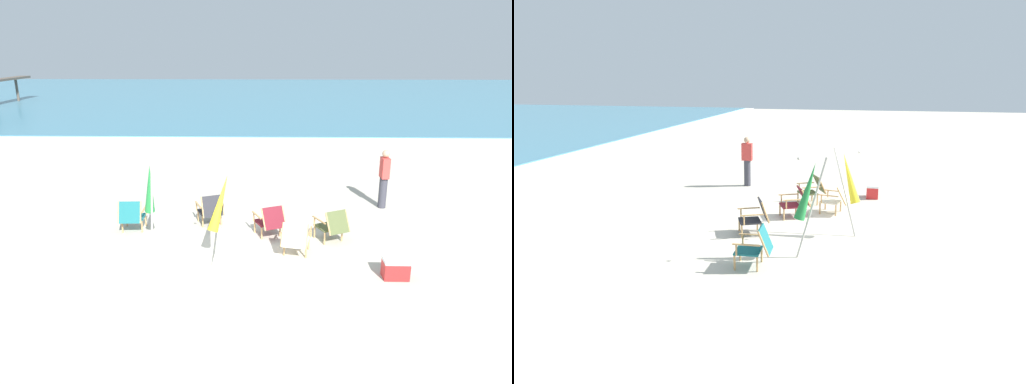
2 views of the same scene
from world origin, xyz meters
TOP-DOWN VIEW (x-y plane):
  - ground_plane at (0.00, 0.00)m, footprint 80.00×80.00m
  - beach_chair_far_center at (2.31, 0.54)m, footprint 0.83×0.91m
  - beach_chair_back_left at (-2.42, 1.04)m, footprint 0.62×0.73m
  - beach_chair_back_right at (-0.58, 1.50)m, footprint 0.79×0.84m
  - beach_chair_front_left at (1.43, -0.20)m, footprint 0.72×0.86m
  - beach_chair_front_right at (0.90, 0.79)m, footprint 0.82×0.91m
  - umbrella_furled_green at (-1.71, 0.17)m, footprint 0.43×0.66m
  - umbrella_furled_yellow at (-0.11, -0.56)m, footprint 0.68×0.73m
  - person_near_chairs at (4.02, 2.94)m, footprint 0.22×0.35m
  - cooler_box at (3.31, -1.14)m, footprint 0.49×0.35m

SIDE VIEW (x-z plane):
  - ground_plane at x=0.00m, z-range 0.00..0.00m
  - cooler_box at x=3.31m, z-range 0.00..0.40m
  - beach_chair_front_left at x=1.43m, z-range 0.03..0.81m
  - beach_chair_front_right at x=0.90m, z-range 0.03..0.82m
  - beach_chair_far_center at x=2.31m, z-range 0.03..0.82m
  - beach_chair_back_left at x=-2.42m, z-range 0.02..0.83m
  - beach_chair_back_right at x=-0.58m, z-range 0.02..0.84m
  - person_near_chairs at x=4.02m, z-range 0.02..1.65m
  - umbrella_furled_yellow at x=-0.11m, z-range 0.30..2.29m
  - umbrella_furled_green at x=-1.71m, z-range 0.31..2.37m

